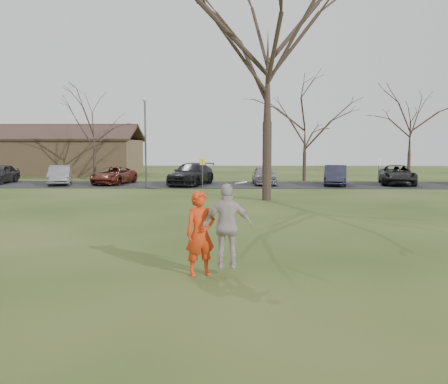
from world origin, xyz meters
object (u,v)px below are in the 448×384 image
(car_3, at_px, (191,174))
(big_tree, at_px, (268,69))
(player_defender, at_px, (200,234))
(car_4, at_px, (264,175))
(car_2, at_px, (114,175))
(car_1, at_px, (60,175))
(catching_play, at_px, (228,226))
(car_5, at_px, (335,175))
(car_6, at_px, (397,175))
(building, at_px, (39,155))
(lamp_post, at_px, (145,131))

(car_3, height_order, big_tree, big_tree)
(player_defender, height_order, car_4, player_defender)
(car_2, bearing_deg, car_1, -162.77)
(catching_play, bearing_deg, car_5, 73.56)
(car_1, xyz_separation_m, car_5, (20.52, -0.02, 0.02))
(car_2, relative_size, car_6, 0.90)
(car_2, height_order, car_5, car_5)
(car_2, xyz_separation_m, car_3, (5.96, -0.64, 0.15))
(car_1, bearing_deg, building, 102.26)
(car_3, relative_size, car_6, 1.06)
(car_3, xyz_separation_m, car_6, (15.36, 0.79, -0.08))
(lamp_post, bearing_deg, building, 132.09)
(car_2, bearing_deg, player_defender, -61.57)
(car_3, distance_m, catching_play, 25.25)
(car_1, xyz_separation_m, car_2, (3.92, 0.51, -0.06))
(car_1, xyz_separation_m, car_6, (25.24, 0.65, 0.01))
(player_defender, bearing_deg, lamp_post, 79.44)
(car_2, height_order, car_4, car_4)
(car_4, bearing_deg, car_6, -0.40)
(car_2, height_order, lamp_post, lamp_post)
(lamp_post, bearing_deg, player_defender, -76.25)
(car_3, bearing_deg, car_5, 14.35)
(car_1, bearing_deg, car_5, -15.90)
(player_defender, height_order, building, building)
(car_2, distance_m, lamp_post, 5.17)
(building, bearing_deg, car_5, -25.77)
(car_2, bearing_deg, big_tree, -33.00)
(car_2, bearing_deg, lamp_post, -32.27)
(car_1, height_order, lamp_post, lamp_post)
(catching_play, distance_m, big_tree, 16.66)
(player_defender, distance_m, building, 43.05)
(car_3, bearing_deg, car_6, 16.67)
(player_defender, xyz_separation_m, lamp_post, (-5.59, 22.82, 3.00))
(car_1, distance_m, car_2, 3.96)
(car_4, xyz_separation_m, car_6, (9.94, 0.25, 0.03))
(car_5, xyz_separation_m, big_tree, (-5.63, -9.66, 6.22))
(car_5, relative_size, catching_play, 2.27)
(building, bearing_deg, player_defender, -62.93)
(car_2, bearing_deg, building, 140.63)
(car_4, distance_m, lamp_post, 9.36)
(car_3, xyz_separation_m, car_4, (5.41, 0.53, -0.10))
(car_5, xyz_separation_m, building, (-27.63, 13.34, 1.16))
(car_5, bearing_deg, big_tree, -108.37)
(car_1, bearing_deg, car_6, -14.36)
(car_4, height_order, building, building)
(player_defender, bearing_deg, car_2, 84.23)
(car_2, relative_size, lamp_post, 0.75)
(car_5, height_order, car_6, car_5)
(car_3, distance_m, car_4, 5.44)
(player_defender, bearing_deg, car_5, 47.84)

